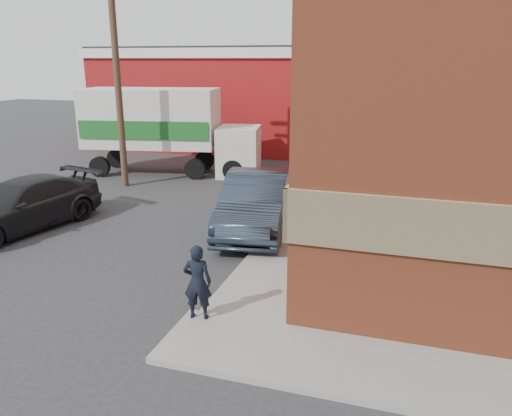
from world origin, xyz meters
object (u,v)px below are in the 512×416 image
Objects in this scene: utility_pole at (116,65)px; box_truck at (168,125)px; suv_b at (20,205)px; sedan at (256,202)px; warehouse at (246,97)px; man at (197,282)px.

box_truck is at bearing 75.79° from utility_pole.
box_truck reaches higher than suv_b.
utility_pole is 1.73× the size of sedan.
sedan is (5.20, -14.56, -1.95)m from warehouse.
man is at bearing -93.60° from sedan.
suv_b is at bearing -172.41° from sedan.
warehouse is at bearing 97.19° from suv_b.
utility_pole is 5.99× the size of man.
man is at bearing -74.02° from warehouse.
warehouse is 15.58m from sedan.
sedan is (6.70, -3.56, -3.89)m from utility_pole.
man is at bearing -13.35° from suv_b.
box_truck reaches higher than man.
sedan is 1.01× the size of suv_b.
sedan is 7.10m from suv_b.
man is 0.29× the size of sedan.
warehouse is 2.08× the size of box_truck.
sedan is at bearing -95.21° from man.
utility_pole is 1.15× the size of box_truck.
man is at bearing -51.72° from utility_pole.
warehouse reaches higher than sedan.
box_truck is at bearing 124.64° from sedan.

